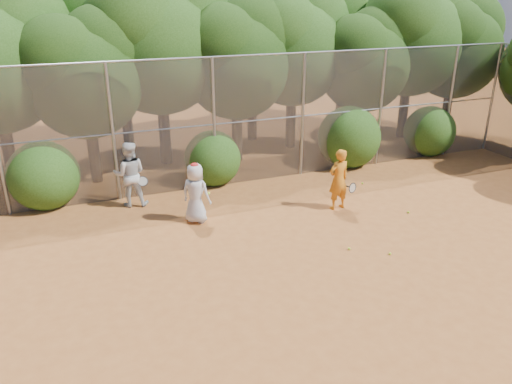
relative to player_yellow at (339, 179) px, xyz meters
name	(u,v)px	position (x,y,z in m)	size (l,w,h in m)	color
ground	(339,271)	(-1.69, -3.03, -0.88)	(80.00, 80.00, 0.00)	#995322
fence_back	(241,120)	(-1.81, 2.97, 1.17)	(20.05, 0.09, 4.03)	gray
tree_2	(85,69)	(-6.14, 4.81, 2.71)	(3.99, 3.47, 5.47)	black
tree_3	(159,36)	(-3.63, 5.81, 3.52)	(4.89, 4.26, 6.70)	black
tree_4	(237,54)	(-1.14, 5.21, 2.88)	(4.19, 3.64, 5.73)	black
tree_5	(294,41)	(1.37, 6.01, 3.17)	(4.51, 3.92, 6.17)	black
tree_6	(365,57)	(3.86, 5.00, 2.59)	(3.86, 3.36, 5.29)	black
tree_7	(413,31)	(6.37, 5.61, 3.40)	(4.77, 4.14, 6.53)	black
tree_8	(457,42)	(8.36, 5.31, 2.94)	(4.25, 3.70, 5.82)	black
tree_10	(119,25)	(-4.63, 8.02, 3.75)	(5.15, 4.48, 7.06)	black
tree_11	(253,35)	(0.37, 7.61, 3.29)	(4.64, 4.03, 6.35)	black
tree_12	(346,22)	(4.87, 8.21, 3.63)	(5.02, 4.37, 6.88)	black
bush_0	(43,172)	(-7.69, 3.27, 0.12)	(2.00, 2.00, 2.00)	#214611
bush_1	(212,156)	(-2.69, 3.27, 0.02)	(1.80, 1.80, 1.80)	#214611
bush_2	(349,134)	(2.31, 3.27, 0.22)	(2.20, 2.20, 2.20)	#214611
bush_3	(430,129)	(5.81, 3.27, 0.07)	(1.90, 1.90, 1.90)	#214611
player_yellow	(339,179)	(0.00, 0.00, 0.00)	(0.85, 0.52, 1.76)	orange
player_teen	(196,193)	(-3.95, 0.61, -0.05)	(0.94, 0.92, 1.66)	silver
player_white	(130,174)	(-5.41, 2.37, 0.07)	(1.05, 0.90, 1.89)	silver
ball_0	(390,254)	(-0.20, -2.84, -0.84)	(0.07, 0.07, 0.07)	#C0E82A
ball_1	(408,212)	(1.69, -1.04, -0.84)	(0.07, 0.07, 0.07)	#C0E82A
ball_2	(349,249)	(-0.97, -2.28, -0.84)	(0.07, 0.07, 0.07)	#C0E82A
ball_4	(362,183)	(1.72, 1.36, -0.84)	(0.07, 0.07, 0.07)	#C0E82A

